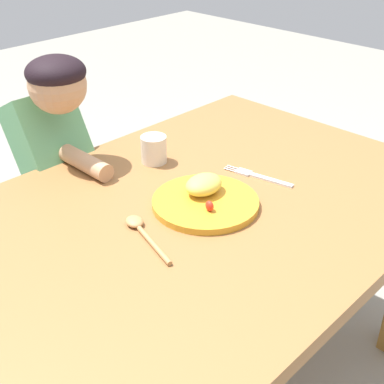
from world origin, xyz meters
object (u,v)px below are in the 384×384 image
plate (205,198)px  spoon (141,230)px  person (56,192)px  drinking_cup (154,149)px  fork (259,176)px

plate → spoon: (-0.19, 0.02, -0.01)m
plate → spoon: 0.20m
plate → spoon: size_ratio=1.31×
spoon → person: (0.09, 0.52, -0.15)m
plate → drinking_cup: drinking_cup is taller
fork → spoon: spoon is taller
fork → person: bearing=17.8°
plate → fork: size_ratio=1.31×
spoon → fork: bearing=-78.1°
plate → spoon: bearing=174.6°
spoon → drinking_cup: (0.26, 0.25, 0.03)m
drinking_cup → person: 0.37m
spoon → person: bearing=6.0°
spoon → drinking_cup: size_ratio=2.58×
drinking_cup → person: person is taller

